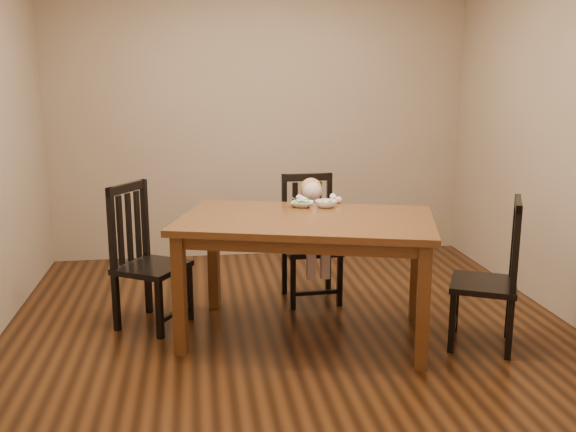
{
  "coord_description": "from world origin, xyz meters",
  "views": [
    {
      "loc": [
        -0.63,
        -4.18,
        1.76
      ],
      "look_at": [
        0.01,
        0.25,
        0.77
      ],
      "focal_mm": 40.0,
      "sensor_mm": 36.0,
      "label": 1
    }
  ],
  "objects": [
    {
      "name": "chair_right",
      "position": [
        1.25,
        -0.44,
        0.48
      ],
      "size": [
        0.56,
        0.56,
        0.99
      ],
      "rotation": [
        0.0,
        0.0,
        1.11
      ],
      "color": "black",
      "rests_on": "room"
    },
    {
      "name": "chair_left",
      "position": [
        -1.0,
        0.27,
        0.49
      ],
      "size": [
        0.59,
        0.59,
        1.02
      ],
      "rotation": [
        0.0,
        0.0,
        -2.12
      ],
      "color": "black",
      "rests_on": "room"
    },
    {
      "name": "fork",
      "position": [
        0.07,
        0.23,
        0.88
      ],
      "size": [
        0.08,
        0.12,
        0.05
      ],
      "rotation": [
        0.0,
        0.0,
        0.6
      ],
      "color": "silver",
      "rests_on": "bowl_peas"
    },
    {
      "name": "dining_table",
      "position": [
        0.09,
        -0.1,
        0.73
      ],
      "size": [
        1.88,
        1.43,
        0.83
      ],
      "rotation": [
        0.0,
        0.0,
        -0.29
      ],
      "color": "#482E10",
      "rests_on": "room"
    },
    {
      "name": "room",
      "position": [
        0.0,
        0.0,
        1.35
      ],
      "size": [
        4.01,
        4.01,
        2.71
      ],
      "color": "#47250F",
      "rests_on": "ground"
    },
    {
      "name": "chair_child",
      "position": [
        0.25,
        0.65,
        0.47
      ],
      "size": [
        0.45,
        0.43,
        0.99
      ],
      "rotation": [
        0.0,
        0.0,
        3.19
      ],
      "color": "black",
      "rests_on": "room"
    },
    {
      "name": "bowl_peas",
      "position": [
        0.12,
        0.24,
        0.85
      ],
      "size": [
        0.21,
        0.21,
        0.04
      ],
      "primitive_type": "imported",
      "rotation": [
        0.0,
        0.0,
        -0.41
      ],
      "color": "white",
      "rests_on": "dining_table"
    },
    {
      "name": "bowl_veg",
      "position": [
        0.28,
        0.2,
        0.86
      ],
      "size": [
        0.16,
        0.16,
        0.05
      ],
      "primitive_type": "imported",
      "rotation": [
        0.0,
        0.0,
        -0.05
      ],
      "color": "white",
      "rests_on": "dining_table"
    },
    {
      "name": "toddler",
      "position": [
        0.25,
        0.6,
        0.6
      ],
      "size": [
        0.31,
        0.38,
        0.5
      ],
      "primitive_type": null,
      "rotation": [
        0.0,
        0.0,
        3.19
      ],
      "color": "white",
      "rests_on": "chair_child"
    }
  ]
}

